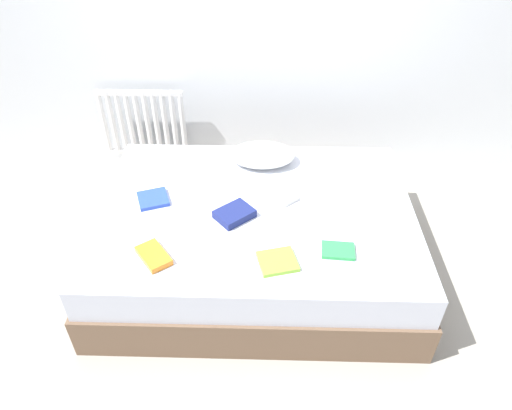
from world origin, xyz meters
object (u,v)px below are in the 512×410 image
bed (256,237)px  textbook_white (281,195)px  textbook_orange (154,256)px  textbook_green (338,251)px  textbook_lime (277,261)px  pillow (262,155)px  textbook_navy (234,214)px  textbook_blue (153,199)px  radiator (144,124)px

bed → textbook_white: 0.33m
textbook_orange → textbook_green: textbook_orange is taller
textbook_lime → textbook_green: size_ratio=1.11×
pillow → textbook_orange: size_ratio=2.07×
textbook_orange → textbook_navy: textbook_navy is taller
textbook_navy → textbook_green: bearing=-66.7°
pillow → textbook_navy: size_ratio=2.10×
bed → textbook_blue: textbook_blue is taller
radiator → textbook_blue: size_ratio=3.81×
pillow → bed: bearing=-93.6°
bed → pillow: (0.03, 0.51, 0.32)m
bed → pillow: size_ratio=4.40×
textbook_green → textbook_lime: bearing=-159.7°
pillow → radiator: bearing=145.5°
textbook_green → textbook_white: bearing=126.2°
textbook_green → textbook_white: (-0.31, 0.50, 0.00)m
bed → textbook_lime: bearing=-74.7°
textbook_lime → textbook_green: textbook_lime is taller
pillow → textbook_green: pillow is taller
pillow → textbook_navy: pillow is taller
radiator → textbook_lime: radiator is taller
textbook_lime → textbook_blue: size_ratio=1.09×
textbook_blue → bed: bearing=-24.9°
bed → textbook_blue: bearing=175.3°
textbook_navy → textbook_green: (0.60, -0.29, -0.01)m
textbook_blue → textbook_white: bearing=-15.7°
textbook_navy → textbook_white: size_ratio=1.05×
textbook_orange → textbook_white: bearing=91.9°
pillow → textbook_blue: 0.82m
textbook_orange → textbook_navy: 0.56m
pillow → textbook_orange: 1.13m
bed → textbook_lime: 0.56m
radiator → textbook_white: 1.57m
textbook_green → textbook_blue: bearing=163.3°
radiator → textbook_green: (1.44, -1.58, 0.09)m
textbook_lime → textbook_navy: (-0.26, 0.38, 0.01)m
textbook_lime → textbook_green: (0.34, 0.10, -0.00)m
radiator → textbook_navy: 1.55m
textbook_orange → textbook_navy: size_ratio=1.01×
textbook_blue → textbook_green: size_ratio=1.02×
bed → radiator: size_ratio=2.82×
textbook_lime → textbook_blue: textbook_blue is taller
radiator → textbook_green: radiator is taller
radiator → textbook_orange: size_ratio=3.23×
pillow → textbook_blue: size_ratio=2.45×
textbook_orange → textbook_lime: size_ratio=1.09×
textbook_navy → textbook_white: (0.29, 0.21, -0.01)m
radiator → bed: bearing=-50.9°
textbook_blue → textbook_navy: bearing=-36.1°
pillow → textbook_blue: pillow is taller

